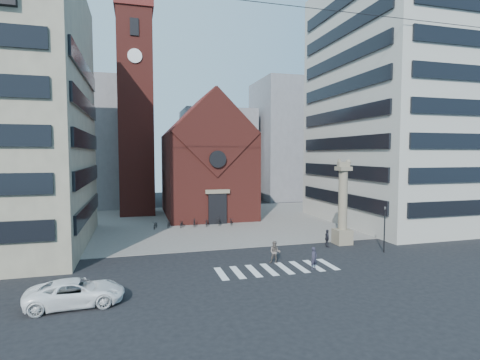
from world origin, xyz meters
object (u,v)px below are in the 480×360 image
at_px(pedestrian_2, 327,238).
at_px(pedestrian_1, 275,252).
at_px(lion_column, 343,210).
at_px(scooter_0, 155,225).
at_px(traffic_light, 384,228).
at_px(white_car, 76,292).
at_px(pedestrian_0, 314,258).

bearing_deg(pedestrian_2, pedestrian_1, 133.76).
height_order(lion_column, scooter_0, lion_column).
bearing_deg(lion_column, pedestrian_2, -158.98).
bearing_deg(traffic_light, lion_column, 116.46).
xyz_separation_m(lion_column, white_car, (-23.82, -9.44, -2.67)).
xyz_separation_m(lion_column, pedestrian_1, (-9.06, -4.55, -2.51)).
bearing_deg(traffic_light, pedestrian_0, -161.72).
xyz_separation_m(lion_column, pedestrian_2, (-2.17, -0.83, -2.57)).
xyz_separation_m(white_car, pedestrian_2, (21.65, 8.61, 0.10)).
relative_size(pedestrian_0, pedestrian_2, 1.01).
bearing_deg(pedestrian_2, white_car, 127.14).
bearing_deg(traffic_light, pedestrian_1, -177.17).
height_order(white_car, pedestrian_2, pedestrian_2).
bearing_deg(scooter_0, pedestrian_1, -48.30).
xyz_separation_m(lion_column, traffic_light, (1.99, -4.00, -1.17)).
height_order(traffic_light, scooter_0, traffic_light).
bearing_deg(pedestrian_2, pedestrian_0, 158.90).
distance_m(lion_column, pedestrian_0, 9.87).
bearing_deg(traffic_light, white_car, -168.09).
height_order(lion_column, white_car, lion_column).
bearing_deg(white_car, scooter_0, -17.59).
bearing_deg(scooter_0, pedestrian_0, -45.47).
xyz_separation_m(white_car, pedestrian_1, (14.75, 4.90, 0.16)).
distance_m(pedestrian_0, pedestrian_2, 7.48).
height_order(lion_column, traffic_light, lion_column).
xyz_separation_m(traffic_light, white_car, (-25.81, -5.44, -1.50)).
bearing_deg(scooter_0, white_car, -90.11).
height_order(lion_column, pedestrian_1, lion_column).
relative_size(traffic_light, white_car, 0.76).
relative_size(pedestrian_0, scooter_0, 1.03).
bearing_deg(pedestrian_0, pedestrian_1, 111.83).
bearing_deg(pedestrian_1, white_car, -138.06).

